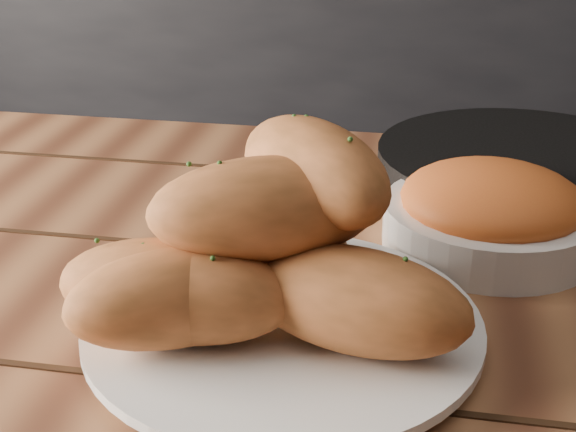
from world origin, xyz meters
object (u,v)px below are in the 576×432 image
object	(u,v)px
table	(270,413)
bowl	(491,212)
plate	(283,327)
skillet	(526,170)
bread_rolls	(263,251)

from	to	relation	value
table	bowl	world-z (taller)	bowl
plate	bowl	xyz separation A→B (m)	(0.15, 0.19, 0.02)
skillet	bowl	distance (m)	0.14
bread_rolls	bowl	distance (m)	0.26
plate	bread_rolls	world-z (taller)	bread_rolls
skillet	bowl	bearing A→B (deg)	-107.39
table	skillet	size ratio (longest dim) A/B	3.37
table	skillet	distance (m)	0.38
table	bread_rolls	bearing A→B (deg)	-83.12
plate	skillet	size ratio (longest dim) A/B	0.66
bowl	plate	bearing A→B (deg)	-129.66
plate	bowl	size ratio (longest dim) A/B	1.51
bowl	skillet	bearing A→B (deg)	72.61
plate	bread_rolls	size ratio (longest dim) A/B	0.99
bread_rolls	table	bearing A→B (deg)	96.88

